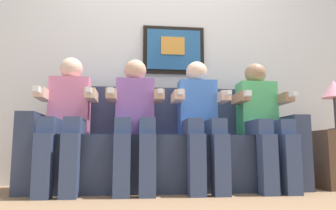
{
  "coord_description": "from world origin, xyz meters",
  "views": [
    {
      "loc": [
        -0.3,
        -2.48,
        0.34
      ],
      "look_at": [
        0.0,
        0.15,
        0.7
      ],
      "focal_mm": 34.68,
      "sensor_mm": 36.0,
      "label": 1
    }
  ],
  "objects_px": {
    "person_left_center": "(135,116)",
    "couch": "(166,152)",
    "person_leftmost": "(67,115)",
    "person_rightmost": "(262,118)",
    "person_right_center": "(200,117)",
    "table_lamp": "(334,91)"
  },
  "relations": [
    {
      "from": "person_left_center",
      "to": "person_leftmost",
      "type": "bearing_deg",
      "value": 180.0
    },
    {
      "from": "person_left_center",
      "to": "person_right_center",
      "type": "distance_m",
      "value": 0.54
    },
    {
      "from": "person_right_center",
      "to": "table_lamp",
      "type": "distance_m",
      "value": 1.28
    },
    {
      "from": "person_right_center",
      "to": "couch",
      "type": "bearing_deg",
      "value": 148.07
    },
    {
      "from": "table_lamp",
      "to": "person_rightmost",
      "type": "bearing_deg",
      "value": -174.73
    },
    {
      "from": "couch",
      "to": "person_leftmost",
      "type": "distance_m",
      "value": 0.88
    },
    {
      "from": "person_rightmost",
      "to": "person_left_center",
      "type": "bearing_deg",
      "value": 180.0
    },
    {
      "from": "person_leftmost",
      "to": "person_rightmost",
      "type": "distance_m",
      "value": 1.62
    },
    {
      "from": "person_right_center",
      "to": "person_leftmost",
      "type": "bearing_deg",
      "value": 180.0
    },
    {
      "from": "person_leftmost",
      "to": "table_lamp",
      "type": "height_order",
      "value": "person_leftmost"
    },
    {
      "from": "couch",
      "to": "person_right_center",
      "type": "xyz_separation_m",
      "value": [
        0.27,
        -0.17,
        0.29
      ]
    },
    {
      "from": "couch",
      "to": "person_rightmost",
      "type": "height_order",
      "value": "person_rightmost"
    },
    {
      "from": "table_lamp",
      "to": "person_right_center",
      "type": "bearing_deg",
      "value": -177.0
    },
    {
      "from": "couch",
      "to": "table_lamp",
      "type": "xyz_separation_m",
      "value": [
        1.52,
        -0.1,
        0.55
      ]
    },
    {
      "from": "person_leftmost",
      "to": "person_right_center",
      "type": "relative_size",
      "value": 1.0
    },
    {
      "from": "couch",
      "to": "person_rightmost",
      "type": "relative_size",
      "value": 2.08
    },
    {
      "from": "couch",
      "to": "person_left_center",
      "type": "xyz_separation_m",
      "value": [
        -0.27,
        -0.17,
        0.29
      ]
    },
    {
      "from": "person_left_center",
      "to": "couch",
      "type": "bearing_deg",
      "value": 31.92
    },
    {
      "from": "person_rightmost",
      "to": "table_lamp",
      "type": "relative_size",
      "value": 2.41
    },
    {
      "from": "person_leftmost",
      "to": "couch",
      "type": "bearing_deg",
      "value": 11.73
    },
    {
      "from": "person_right_center",
      "to": "person_left_center",
      "type": "bearing_deg",
      "value": 180.0
    },
    {
      "from": "person_left_center",
      "to": "person_right_center",
      "type": "height_order",
      "value": "same"
    }
  ]
}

